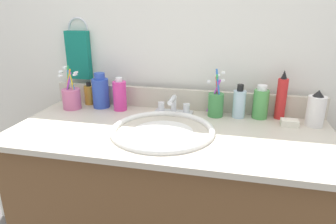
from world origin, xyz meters
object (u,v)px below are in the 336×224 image
Objects in this scene: bottle_toner_green at (261,103)px; bottle_shampoo_blue at (101,92)px; hand_towel at (79,55)px; bottle_lotion_white at (316,110)px; bottle_oil_amber at (89,94)px; cup_green at (216,103)px; faucet at (173,108)px; soap_bar at (290,123)px; cup_pink at (71,98)px; bottle_soap_pink at (120,95)px; bottle_spray_red at (281,97)px; bottle_gel_clear at (239,103)px.

bottle_toner_green is 0.69m from bottle_shampoo_blue.
bottle_lotion_white is at bearing -6.02° from hand_towel.
cup_green reaches higher than bottle_oil_amber.
faucet is at bearing -174.07° from cup_green.
soap_bar is (0.94, -0.13, -0.21)m from hand_towel.
cup_green is 1.03× the size of cup_pink.
bottle_soap_pink reaches higher than faucet.
bottle_soap_pink is 0.10m from bottle_shampoo_blue.
bottle_lotion_white is 0.71× the size of bottle_spray_red.
bottle_lotion_white is 2.21× the size of soap_bar.
faucet is 0.46m from cup_pink.
soap_bar is at bearing -7.80° from hand_towel.
bottle_soap_pink reaches higher than bottle_oil_amber.
cup_pink is (-0.46, -0.02, 0.02)m from faucet.
cup_pink reaches higher than bottle_gel_clear.
bottle_soap_pink is at bearing -176.32° from bottle_spray_red.
bottle_gel_clear is (-0.28, 0.03, -0.00)m from bottle_lotion_white.
bottle_gel_clear is at bearing -5.81° from hand_towel.
bottle_lotion_white is at bearing 12.46° from soap_bar.
cup_pink reaches higher than bottle_toner_green.
hand_towel reaches higher than cup_green.
faucet is 1.15× the size of bottle_gel_clear.
cup_green is at bearing -0.45° from bottle_shampoo_blue.
cup_green reaches higher than bottle_soap_pink.
bottle_soap_pink is 0.51m from bottle_gel_clear.
cup_green is (-0.26, -0.03, -0.03)m from bottle_spray_red.
hand_towel is 0.97m from soap_bar.
bottle_gel_clear is at bearing 5.23° from faucet.
bottle_lotion_white is (0.55, -0.01, 0.04)m from faucet.
bottle_shampoo_blue is at bearing -179.78° from bottle_gel_clear.
bottle_gel_clear is 0.73m from cup_pink.
faucet is 0.18m from cup_green.
bottle_gel_clear is (0.51, 0.02, -0.01)m from bottle_soap_pink.
bottle_toner_green is 0.09m from bottle_gel_clear.
bottle_toner_green is at bearing -1.43° from bottle_oil_amber.
bottle_gel_clear is 0.21m from soap_bar.
cup_pink is at bearing -159.09° from bottle_shampoo_blue.
cup_green is 0.29m from soap_bar.
bottle_soap_pink is 0.60m from bottle_toner_green.
bottle_oil_amber is 0.85m from bottle_spray_red.
bottle_soap_pink is 0.73× the size of cup_green.
cup_green is (0.59, -0.04, 0.01)m from bottle_oil_amber.
bottle_oil_amber is 0.73× the size of bottle_soap_pink.
cup_green reaches higher than bottle_shampoo_blue.
bottle_lotion_white is at bearing -0.93° from bottle_soap_pink.
cup_green is (0.51, -0.00, -0.02)m from bottle_shampoo_blue.
cup_pink is 3.03× the size of soap_bar.
bottle_shampoo_blue is at bearing 178.06° from bottle_lotion_white.
cup_pink is at bearing -120.74° from bottle_oil_amber.
faucet is 2.50× the size of soap_bar.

